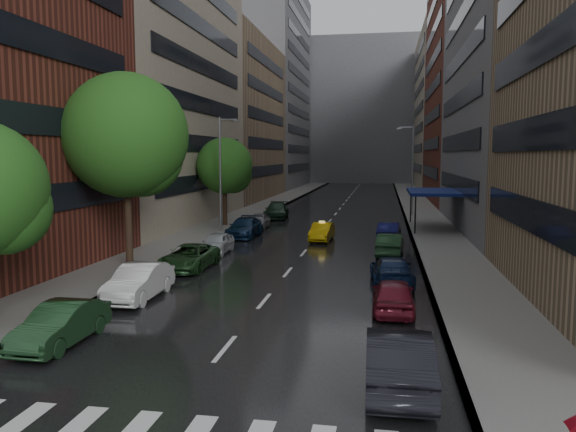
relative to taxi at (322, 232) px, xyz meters
The scene contains 15 objects.
ground 27.35m from the taxi, 91.23° to the right, with size 220.00×220.00×0.00m, color gray.
road 22.68m from the taxi, 91.48° to the left, with size 14.00×140.00×0.01m, color black.
sidewalk_left 24.61m from the taxi, 112.92° to the left, with size 4.00×140.00×0.15m, color gray.
sidewalk_right 24.18m from the taxi, 69.63° to the left, with size 4.00×140.00×0.15m, color gray.
buildings_left 38.31m from the taxi, 116.36° to the left, with size 8.00×108.00×38.00m.
buildings_right 35.74m from the taxi, 63.86° to the left, with size 8.05×109.10×36.00m.
building_far 91.96m from the taxi, 90.37° to the left, with size 40.00×14.00×32.00m, color slate.
tree_mid 16.51m from the taxi, 127.34° to the right, with size 6.62×6.62×10.55m.
tree_far 12.23m from the taxi, 144.19° to the left, with size 4.83×4.83×7.70m.
taxi is the anchor object (origin of this frame).
parked_cars_left 7.16m from the taxi, 146.75° to the right, with size 2.53×42.35×1.53m.
parked_cars_right 14.45m from the taxi, 70.54° to the right, with size 2.24×30.69×1.59m.
street_lamp_left 9.70m from the taxi, 162.21° to the left, with size 1.74×0.22×9.00m.
street_lamp_right 19.52m from the taxi, 68.00° to the left, with size 1.74×0.22×9.00m.
awning 11.64m from the taxi, 42.39° to the left, with size 4.00×8.00×3.12m.
Camera 1 is at (4.93, -12.86, 6.20)m, focal length 35.00 mm.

